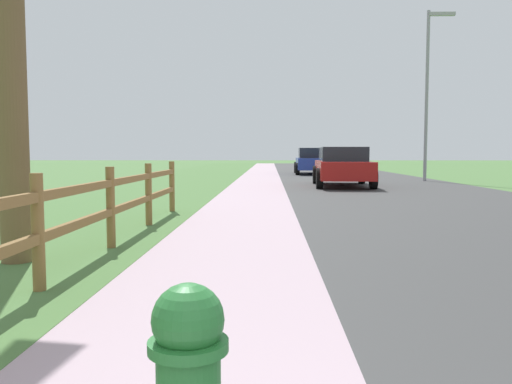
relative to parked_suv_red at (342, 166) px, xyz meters
name	(u,v)px	position (x,y,z in m)	size (l,w,h in m)	color
ground_plane	(280,178)	(-2.14, 5.82, -0.73)	(120.00, 120.00, 0.00)	#4C743B
road_asphalt	(347,176)	(1.36, 7.82, -0.73)	(7.00, 66.00, 0.01)	#3C3C3C
curb_concrete	(222,176)	(-5.14, 7.82, -0.73)	(6.00, 66.00, 0.01)	#B49AA5
grass_verge	(193,176)	(-6.64, 7.82, -0.73)	(5.00, 66.00, 0.00)	#4C743B
rail_fence	(81,210)	(-4.66, -13.47, -0.13)	(0.11, 10.40, 1.04)	brown
parked_suv_red	(342,166)	(0.00, 0.00, 0.00)	(2.18, 4.87, 1.42)	maroon
parked_car_blue	(314,161)	(-0.12, 10.91, 0.01)	(2.23, 4.99, 1.49)	navy
street_lamp	(429,82)	(4.14, 3.57, 3.48)	(1.17, 0.20, 7.20)	gray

